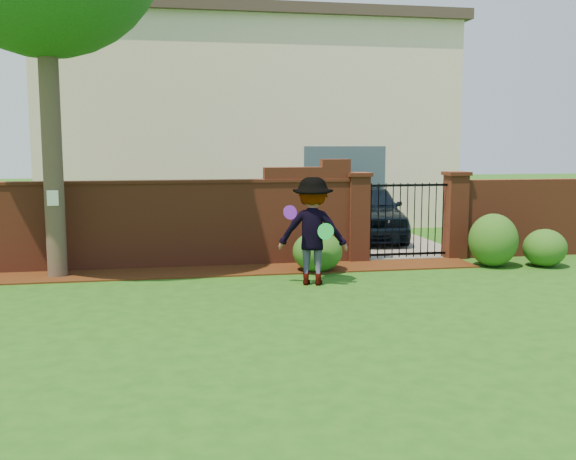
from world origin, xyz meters
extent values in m
cube|color=#1F4F13|center=(0.00, 0.00, -0.01)|extent=(80.00, 80.00, 0.01)
cube|color=#351909|center=(-0.95, 3.34, 0.01)|extent=(11.10, 1.08, 0.03)
cube|color=maroon|center=(-2.15, 4.00, 0.85)|extent=(8.70, 0.25, 1.70)
cube|color=maroon|center=(1.30, 4.00, 1.85)|extent=(1.80, 0.25, 0.30)
cube|color=maroon|center=(1.90, 4.00, 2.08)|extent=(0.60, 0.25, 0.16)
cube|color=maroon|center=(-2.15, 4.00, 1.73)|extent=(8.70, 0.31, 0.06)
cube|color=maroon|center=(6.60, 4.00, 0.85)|extent=(4.00, 0.25, 1.70)
cube|color=maroon|center=(2.40, 4.00, 0.90)|extent=(0.42, 0.42, 1.80)
cube|color=maroon|center=(2.40, 4.00, 1.84)|extent=(0.50, 0.50, 0.08)
cube|color=maroon|center=(4.60, 4.00, 0.90)|extent=(0.42, 0.42, 1.80)
cube|color=maroon|center=(4.60, 4.00, 1.84)|extent=(0.50, 0.50, 0.08)
cylinder|color=black|center=(2.69, 4.00, 0.85)|extent=(0.02, 0.02, 1.60)
cylinder|color=black|center=(2.85, 4.00, 0.85)|extent=(0.02, 0.02, 1.60)
cylinder|color=black|center=(3.01, 4.00, 0.85)|extent=(0.02, 0.02, 1.60)
cylinder|color=black|center=(3.18, 4.00, 0.85)|extent=(0.02, 0.02, 1.60)
cylinder|color=black|center=(3.34, 4.00, 0.85)|extent=(0.02, 0.02, 1.60)
cylinder|color=black|center=(3.50, 4.00, 0.85)|extent=(0.02, 0.02, 1.60)
cylinder|color=black|center=(3.66, 4.00, 0.85)|extent=(0.02, 0.02, 1.60)
cylinder|color=black|center=(3.82, 4.00, 0.85)|extent=(0.02, 0.02, 1.60)
cylinder|color=black|center=(3.99, 4.00, 0.85)|extent=(0.02, 0.02, 1.60)
cylinder|color=black|center=(4.15, 4.00, 0.85)|extent=(0.02, 0.02, 1.60)
cylinder|color=black|center=(4.31, 4.00, 0.85)|extent=(0.02, 0.02, 1.60)
cube|color=black|center=(3.50, 4.00, 0.12)|extent=(1.78, 0.03, 0.05)
cube|color=black|center=(3.50, 4.00, 1.60)|extent=(1.78, 0.03, 0.05)
cube|color=slate|center=(3.50, 8.00, 0.01)|extent=(3.20, 8.00, 0.01)
cube|color=#F4E4CC|center=(1.00, 12.00, 3.00)|extent=(12.00, 6.00, 6.00)
cube|color=#384C5B|center=(3.50, 9.05, 1.20)|extent=(2.40, 0.12, 2.40)
cube|color=#3F332D|center=(1.00, 12.00, 6.15)|extent=(12.40, 6.40, 0.30)
imported|color=black|center=(3.55, 7.01, 0.73)|extent=(2.34, 4.52, 1.47)
cylinder|color=#423328|center=(-3.60, 3.40, 3.50)|extent=(0.36, 0.36, 7.00)
cube|color=white|center=(-3.60, 3.21, 1.50)|extent=(0.20, 0.01, 0.28)
ellipsoid|color=#185018|center=(1.30, 3.01, 0.40)|extent=(0.97, 0.97, 0.79)
ellipsoid|color=#185018|center=(4.92, 2.89, 0.54)|extent=(0.98, 0.98, 1.08)
ellipsoid|color=#185018|center=(5.96, 2.69, 0.38)|extent=(0.86, 0.86, 0.77)
imported|color=gray|center=(0.94, 1.88, 0.95)|extent=(1.39, 1.05, 1.90)
cylinder|color=purple|center=(0.49, 1.62, 1.32)|extent=(0.25, 0.12, 0.24)
cylinder|color=green|center=(1.12, 1.62, 0.98)|extent=(0.28, 0.21, 0.29)
camera|label=1|loc=(-1.62, -9.42, 2.50)|focal=41.49mm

